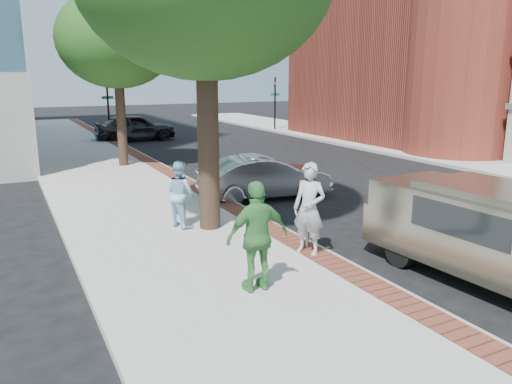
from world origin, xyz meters
TOP-DOWN VIEW (x-y plane):
  - ground at (0.00, 0.00)m, footprint 120.00×120.00m
  - sidewalk at (-1.50, 8.00)m, footprint 5.00×60.00m
  - brick_strip at (0.70, 8.00)m, footprint 0.60×60.00m
  - curb at (1.05, 8.00)m, footprint 0.10×60.00m
  - sidewalk_far at (14.50, 8.00)m, footprint 5.00×60.00m
  - church at (20.98, 13.13)m, footprint 19.00×16.00m
  - signal_near at (0.90, 22.00)m, footprint 0.70×0.15m
  - signal_far at (12.50, 22.00)m, footprint 0.70×0.15m
  - tree_far at (-0.50, 12.00)m, footprint 4.80×4.80m
  - parking_meter at (0.70, -0.58)m, footprint 0.12×0.32m
  - person_gray at (0.58, -0.81)m, footprint 0.77×0.86m
  - person_officer at (-1.21, 2.34)m, footprint 0.87×0.98m
  - person_green at (-1.26, -2.00)m, footprint 1.17×0.51m
  - sedan_silver at (2.34, 4.50)m, footprint 4.35×1.91m
  - bg_car at (2.28, 21.18)m, footprint 4.84×2.02m
  - van at (2.99, -3.39)m, footprint 2.28×5.22m

SIDE VIEW (x-z plane):
  - ground at x=0.00m, z-range 0.00..0.00m
  - sidewalk at x=-1.50m, z-range 0.00..0.15m
  - curb at x=1.05m, z-range 0.00..0.15m
  - sidewalk_far at x=14.50m, z-range 0.00..0.15m
  - brick_strip at x=0.70m, z-range 0.15..0.16m
  - sedan_silver at x=2.34m, z-range 0.00..1.39m
  - bg_car at x=2.28m, z-range 0.00..1.64m
  - person_officer at x=-1.21m, z-range 0.15..1.83m
  - van at x=2.99m, z-range 0.09..1.97m
  - person_gray at x=0.58m, z-range 0.15..2.12m
  - person_green at x=-1.26m, z-range 0.15..2.13m
  - parking_meter at x=0.70m, z-range 0.47..1.94m
  - signal_near at x=0.90m, z-range 0.35..4.15m
  - signal_far at x=12.50m, z-range 0.35..4.15m
  - tree_far at x=-0.50m, z-range 1.73..8.87m
  - church at x=20.98m, z-range -2.94..17.46m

